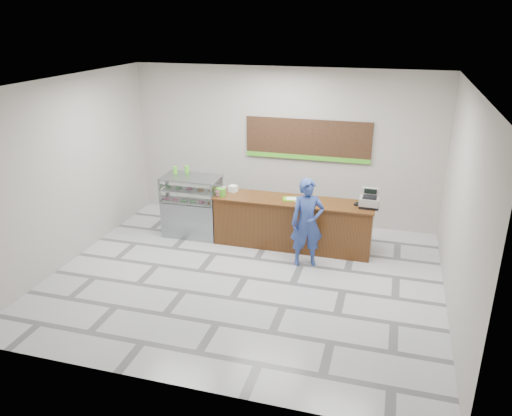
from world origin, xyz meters
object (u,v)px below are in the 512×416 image
(display_case, at_px, (192,206))
(customer, at_px, (307,223))
(sales_counter, at_px, (293,223))
(cash_register, at_px, (370,200))
(serving_tray, at_px, (291,199))

(display_case, xyz_separation_m, customer, (2.64, -0.70, 0.18))
(sales_counter, height_order, cash_register, cash_register)
(serving_tray, bearing_deg, customer, -69.46)
(display_case, relative_size, serving_tray, 3.51)
(display_case, bearing_deg, serving_tray, 0.57)
(sales_counter, relative_size, serving_tray, 8.59)
(sales_counter, xyz_separation_m, customer, (0.42, -0.70, 0.34))
(sales_counter, relative_size, display_case, 2.45)
(sales_counter, height_order, display_case, display_case)
(sales_counter, height_order, customer, customer)
(customer, bearing_deg, sales_counter, 101.66)
(sales_counter, distance_m, display_case, 2.23)
(sales_counter, relative_size, customer, 1.90)
(cash_register, height_order, customer, customer)
(sales_counter, xyz_separation_m, display_case, (-2.22, -0.00, 0.16))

